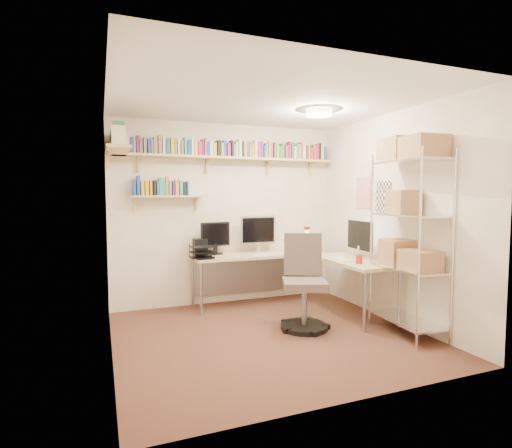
% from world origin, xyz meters
% --- Properties ---
extents(ground, '(3.20, 3.20, 0.00)m').
position_xyz_m(ground, '(0.00, 0.00, 0.00)').
color(ground, '#4E2B21').
rests_on(ground, ground).
extents(room_shell, '(3.24, 3.04, 2.52)m').
position_xyz_m(room_shell, '(0.00, 0.00, 1.55)').
color(room_shell, beige).
rests_on(room_shell, ground).
extents(wall_shelves, '(3.12, 1.09, 0.80)m').
position_xyz_m(wall_shelves, '(-0.39, 1.30, 2.03)').
color(wall_shelves, '#D5BB78').
rests_on(wall_shelves, ground).
extents(corner_desk, '(2.18, 1.84, 1.23)m').
position_xyz_m(corner_desk, '(0.48, 0.98, 0.70)').
color(corner_desk, '#D0BD87').
rests_on(corner_desk, ground).
extents(office_chair, '(0.62, 0.63, 1.08)m').
position_xyz_m(office_chair, '(0.48, 0.11, 0.45)').
color(office_chair, black).
rests_on(office_chair, ground).
extents(wire_rack, '(0.49, 0.89, 2.15)m').
position_xyz_m(wire_rack, '(1.42, -0.48, 1.41)').
color(wire_rack, silver).
rests_on(wire_rack, ground).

